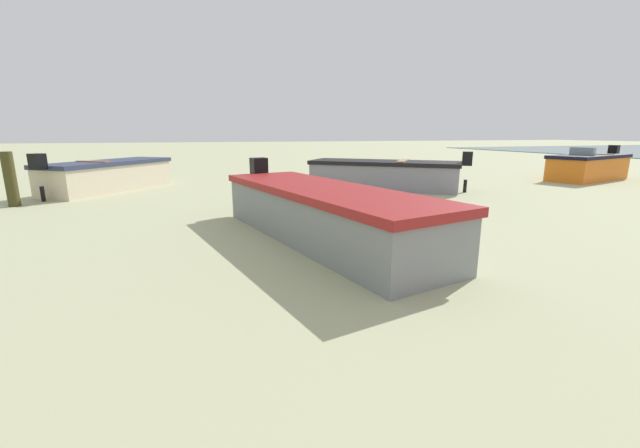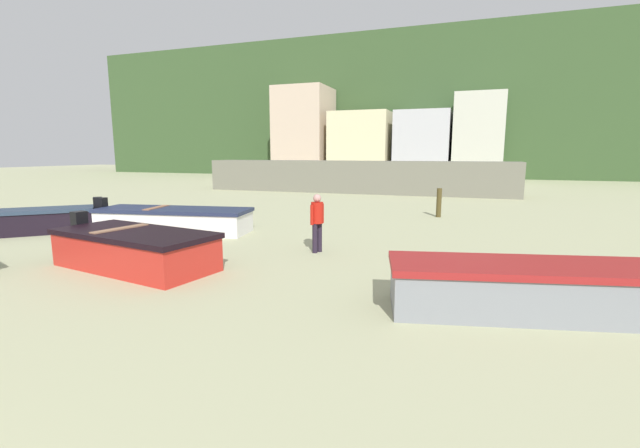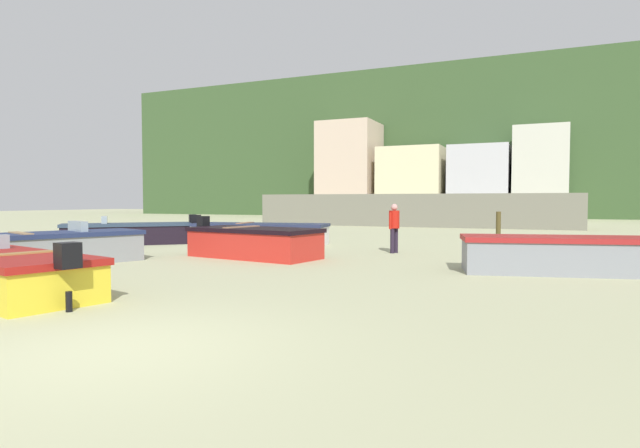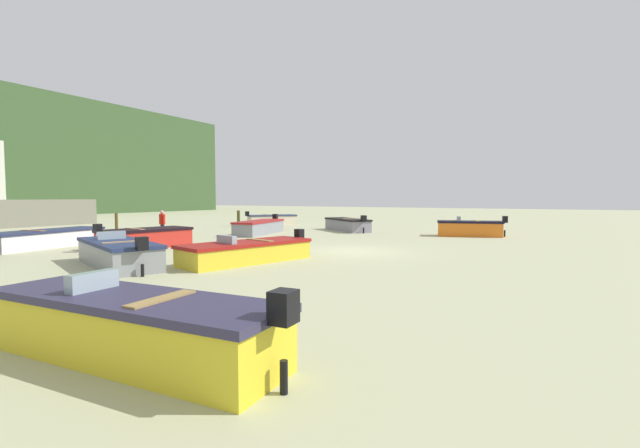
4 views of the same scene
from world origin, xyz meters
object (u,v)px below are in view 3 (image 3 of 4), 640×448
object	(u,v)px
boat_grey_7	(45,248)
beach_walker_foreground	(394,224)
boat_red_0	(254,242)
mooring_post_near_water	(498,225)
boat_white_4	(260,234)
boat_grey_9	(574,255)
boat_black_5	(128,234)
boat_yellow_1	(0,272)

from	to	relation	value
boat_grey_7	beach_walker_foreground	bearing A→B (deg)	62.41
boat_red_0	mooring_post_near_water	distance (m)	12.58
boat_white_4	boat_grey_9	xyz separation A→B (m)	(10.92, -4.24, 0.02)
boat_grey_7	boat_black_5	bearing A→B (deg)	136.20
boat_black_5	boat_yellow_1	bearing A→B (deg)	167.95
boat_grey_9	boat_yellow_1	bearing A→B (deg)	112.45
boat_yellow_1	mooring_post_near_water	world-z (taller)	mooring_post_near_water
boat_red_0	boat_grey_7	world-z (taller)	boat_red_0
boat_grey_9	boat_black_5	bearing A→B (deg)	69.50
boat_red_0	boat_grey_9	world-z (taller)	boat_red_0
boat_red_0	boat_white_4	xyz separation A→B (m)	(-2.21, 4.21, -0.04)
boat_grey_7	boat_grey_9	bearing A→B (deg)	37.21
boat_yellow_1	mooring_post_near_water	distance (m)	19.52
boat_red_0	boat_white_4	bearing A→B (deg)	-142.29
mooring_post_near_water	beach_walker_foreground	bearing A→B (deg)	-108.56
boat_white_4	beach_walker_foreground	size ratio (longest dim) A/B	3.49
beach_walker_foreground	boat_black_5	bearing A→B (deg)	115.53
boat_black_5	mooring_post_near_water	xyz separation A→B (m)	(13.14, 8.90, 0.18)
boat_black_5	beach_walker_foreground	world-z (taller)	beach_walker_foreground
boat_black_5	beach_walker_foreground	xyz separation A→B (m)	(10.47, 0.96, 0.52)
boat_grey_9	boat_red_0	bearing A→B (deg)	76.80
mooring_post_near_water	boat_black_5	bearing A→B (deg)	-145.87
boat_grey_7	boat_grey_9	distance (m)	13.39
boat_red_0	boat_black_5	world-z (taller)	boat_red_0
boat_red_0	beach_walker_foreground	distance (m)	4.67
boat_red_0	mooring_post_near_water	world-z (taller)	mooring_post_near_water
boat_grey_7	boat_grey_9	size ratio (longest dim) A/B	0.95
boat_white_4	boat_black_5	distance (m)	5.19
boat_black_5	boat_grey_7	bearing A→B (deg)	161.50
boat_yellow_1	boat_white_4	bearing A→B (deg)	19.48
boat_red_0	beach_walker_foreground	bearing A→B (deg)	140.17
beach_walker_foreground	boat_grey_9	bearing A→B (deg)	-100.15
boat_grey_9	boat_white_4	bearing A→B (deg)	55.82
boat_grey_7	mooring_post_near_water	world-z (taller)	mooring_post_near_water
boat_grey_7	beach_walker_foreground	distance (m)	10.29
boat_black_5	beach_walker_foreground	bearing A→B (deg)	-128.71
boat_red_0	boat_black_5	size ratio (longest dim) A/B	1.03
boat_red_0	beach_walker_foreground	xyz separation A→B (m)	(3.55, 3.00, 0.49)
boat_white_4	boat_grey_7	world-z (taller)	boat_grey_7
beach_walker_foreground	boat_white_4	bearing A→B (deg)	98.41
boat_grey_9	beach_walker_foreground	world-z (taller)	beach_walker_foreground
boat_yellow_1	boat_grey_9	distance (m)	12.20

